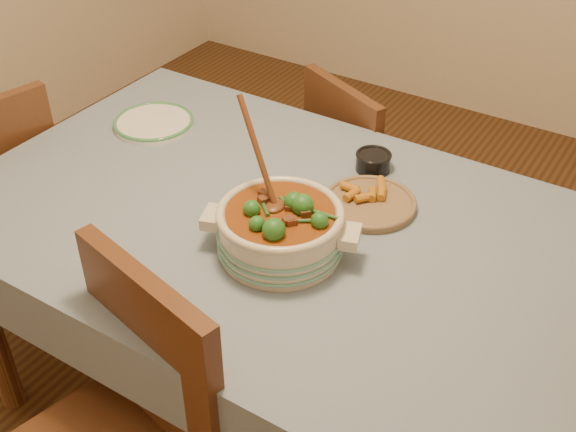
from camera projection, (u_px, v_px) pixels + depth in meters
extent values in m
plane|color=#412112|center=(276.00, 407.00, 2.31)|extent=(4.50, 4.50, 0.00)
cube|color=brown|center=(273.00, 227.00, 1.88)|extent=(1.60, 1.00, 0.05)
cube|color=slate|center=(273.00, 218.00, 1.86)|extent=(1.68, 1.08, 0.01)
cylinder|color=brown|center=(176.00, 185.00, 2.71)|extent=(0.07, 0.07, 0.70)
cylinder|color=brown|center=(569.00, 337.00, 2.08)|extent=(0.07, 0.07, 0.70)
cylinder|color=beige|center=(280.00, 233.00, 1.71)|extent=(0.37, 0.37, 0.12)
torus|color=beige|center=(280.00, 213.00, 1.68)|extent=(0.30, 0.30, 0.02)
cube|color=beige|center=(350.00, 237.00, 1.67)|extent=(0.07, 0.09, 0.03)
cube|color=beige|center=(213.00, 218.00, 1.73)|extent=(0.07, 0.09, 0.03)
cylinder|color=brown|center=(280.00, 216.00, 1.68)|extent=(0.26, 0.26, 0.02)
cylinder|color=white|center=(154.00, 123.00, 2.24)|extent=(0.30, 0.30, 0.02)
torus|color=#3D874F|center=(154.00, 121.00, 2.24)|extent=(0.25, 0.25, 0.01)
cylinder|color=black|center=(373.00, 162.00, 2.03)|extent=(0.11, 0.11, 0.05)
torus|color=black|center=(374.00, 155.00, 2.01)|extent=(0.10, 0.10, 0.01)
cylinder|color=black|center=(374.00, 158.00, 2.02)|extent=(0.08, 0.08, 0.01)
cylinder|color=olive|center=(370.00, 204.00, 1.89)|extent=(0.26, 0.26, 0.02)
torus|color=olive|center=(370.00, 202.00, 1.89)|extent=(0.25, 0.25, 0.01)
cube|color=#59341B|center=(377.00, 178.00, 2.63)|extent=(0.51, 0.51, 0.04)
cube|color=#59341B|center=(340.00, 142.00, 2.43)|extent=(0.37, 0.19, 0.41)
cylinder|color=#59341B|center=(435.00, 231.00, 2.71)|extent=(0.04, 0.04, 0.41)
cylinder|color=#59341B|center=(379.00, 189.00, 2.94)|extent=(0.04, 0.04, 0.41)
cylinder|color=#59341B|center=(365.00, 262.00, 2.57)|extent=(0.04, 0.04, 0.41)
cylinder|color=#59341B|center=(312.00, 216.00, 2.79)|extent=(0.04, 0.04, 0.41)
cube|color=#59341B|center=(154.00, 356.00, 1.55)|extent=(0.43, 0.14, 0.46)
cylinder|color=#59341B|center=(20.00, 214.00, 2.77)|extent=(0.04, 0.04, 0.45)
cylinder|color=#59341B|center=(71.00, 255.00, 2.57)|extent=(0.04, 0.04, 0.45)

